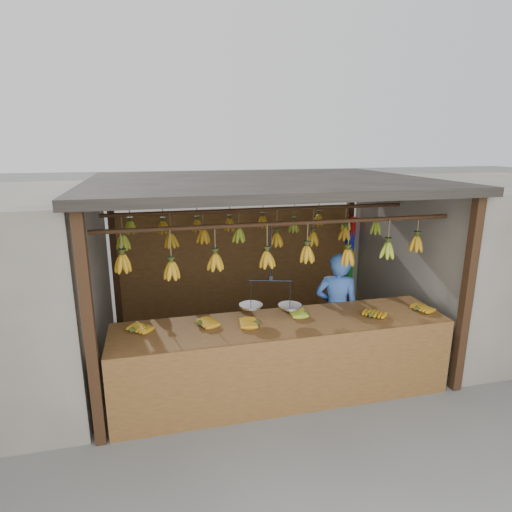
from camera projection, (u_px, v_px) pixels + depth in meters
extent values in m
plane|color=#5B5B57|center=(261.00, 350.00, 6.06)|extent=(80.00, 80.00, 0.00)
cube|color=black|center=(90.00, 335.00, 3.89)|extent=(0.10, 0.10, 2.30)
cube|color=black|center=(466.00, 298.00, 4.81)|extent=(0.10, 0.10, 2.30)
cube|color=black|center=(114.00, 254.00, 6.71)|extent=(0.10, 0.10, 2.30)
cube|color=black|center=(349.00, 240.00, 7.63)|extent=(0.10, 0.10, 2.30)
cube|color=black|center=(262.00, 182.00, 5.45)|extent=(4.30, 3.30, 0.10)
cylinder|color=black|center=(285.00, 224.00, 4.60)|extent=(4.00, 0.05, 0.05)
cylinder|color=black|center=(261.00, 210.00, 5.54)|extent=(4.00, 0.05, 0.05)
cylinder|color=black|center=(245.00, 200.00, 6.48)|extent=(4.00, 0.05, 0.05)
cube|color=brown|center=(239.00, 261.00, 7.23)|extent=(4.00, 0.06, 1.80)
cube|color=slate|center=(487.00, 256.00, 6.59)|extent=(3.00, 3.00, 2.30)
cube|color=brown|center=(283.00, 325.00, 4.79)|extent=(3.77, 0.84, 0.08)
cube|color=brown|center=(294.00, 377.00, 4.51)|extent=(3.77, 0.04, 0.90)
cube|color=black|center=(117.00, 401.00, 4.15)|extent=(0.07, 0.07, 0.82)
cube|color=black|center=(438.00, 359.00, 4.97)|extent=(0.07, 0.07, 0.82)
cube|color=black|center=(122.00, 364.00, 4.85)|extent=(0.07, 0.07, 0.82)
cube|color=black|center=(402.00, 332.00, 5.67)|extent=(0.07, 0.07, 0.82)
ellipsoid|color=#AE7912|center=(135.00, 331.00, 4.48)|extent=(0.29, 0.30, 0.06)
ellipsoid|color=#AE7912|center=(201.00, 325.00, 4.64)|extent=(0.29, 0.26, 0.06)
ellipsoid|color=#AE7912|center=(256.00, 323.00, 4.69)|extent=(0.26, 0.21, 0.06)
ellipsoid|color=#92A523|center=(306.00, 313.00, 4.97)|extent=(0.25, 0.20, 0.06)
ellipsoid|color=#AE7912|center=(372.00, 316.00, 4.86)|extent=(0.30, 0.30, 0.06)
ellipsoid|color=#AE7912|center=(418.00, 310.00, 5.05)|extent=(0.29, 0.26, 0.06)
ellipsoid|color=#AE7912|center=(123.00, 263.00, 4.31)|extent=(0.16, 0.16, 0.28)
ellipsoid|color=#AE7912|center=(172.00, 271.00, 4.39)|extent=(0.16, 0.16, 0.28)
ellipsoid|color=#AE7912|center=(215.00, 262.00, 4.55)|extent=(0.16, 0.16, 0.28)
ellipsoid|color=#AE7912|center=(267.00, 259.00, 4.63)|extent=(0.16, 0.16, 0.28)
ellipsoid|color=#AE7912|center=(307.00, 254.00, 4.73)|extent=(0.16, 0.16, 0.28)
ellipsoid|color=#AE7912|center=(347.00, 257.00, 4.88)|extent=(0.16, 0.16, 0.28)
ellipsoid|color=#92A523|center=(387.00, 250.00, 4.95)|extent=(0.16, 0.16, 0.28)
ellipsoid|color=#AE7912|center=(416.00, 244.00, 5.09)|extent=(0.16, 0.16, 0.28)
ellipsoid|color=#92A523|center=(123.00, 243.00, 5.25)|extent=(0.16, 0.16, 0.28)
ellipsoid|color=#AE7912|center=(171.00, 240.00, 5.34)|extent=(0.16, 0.16, 0.28)
ellipsoid|color=#AE7912|center=(203.00, 236.00, 5.49)|extent=(0.16, 0.16, 0.28)
ellipsoid|color=#92A523|center=(239.00, 235.00, 5.60)|extent=(0.16, 0.16, 0.28)
ellipsoid|color=#AE7912|center=(277.00, 240.00, 5.65)|extent=(0.16, 0.16, 0.28)
ellipsoid|color=#AE7912|center=(313.00, 239.00, 5.77)|extent=(0.16, 0.16, 0.28)
ellipsoid|color=#AE7912|center=(345.00, 234.00, 5.93)|extent=(0.16, 0.16, 0.28)
ellipsoid|color=#92A523|center=(376.00, 228.00, 6.05)|extent=(0.16, 0.16, 0.28)
ellipsoid|color=#92A523|center=(131.00, 227.00, 6.15)|extent=(0.16, 0.16, 0.28)
ellipsoid|color=#AE7912|center=(163.00, 227.00, 6.28)|extent=(0.16, 0.16, 0.28)
ellipsoid|color=#AE7912|center=(197.00, 226.00, 6.43)|extent=(0.16, 0.16, 0.28)
ellipsoid|color=#AE7912|center=(230.00, 225.00, 6.50)|extent=(0.16, 0.16, 0.28)
ellipsoid|color=#AE7912|center=(263.00, 222.00, 6.65)|extent=(0.16, 0.16, 0.28)
ellipsoid|color=#92A523|center=(294.00, 226.00, 6.73)|extent=(0.16, 0.16, 0.28)
ellipsoid|color=#AE7912|center=(318.00, 220.00, 6.86)|extent=(0.16, 0.16, 0.28)
ellipsoid|color=#92A523|center=(346.00, 224.00, 6.94)|extent=(0.16, 0.16, 0.28)
cylinder|color=black|center=(271.00, 253.00, 4.65)|extent=(0.02, 0.02, 0.64)
cylinder|color=black|center=(271.00, 281.00, 4.73)|extent=(0.47, 0.15, 0.02)
cylinder|color=silver|center=(251.00, 306.00, 4.82)|extent=(0.26, 0.26, 0.02)
cylinder|color=silver|center=(290.00, 306.00, 4.80)|extent=(0.26, 0.26, 0.02)
imported|color=#3359A5|center=(336.00, 310.00, 5.49)|extent=(0.64, 0.53, 1.52)
cube|color=red|center=(350.00, 226.00, 7.39)|extent=(0.08, 0.26, 0.34)
cube|color=#1426BF|center=(349.00, 240.00, 7.46)|extent=(0.08, 0.26, 0.34)
cube|color=yellow|center=(349.00, 256.00, 7.53)|extent=(0.08, 0.26, 0.34)
cube|color=#199926|center=(348.00, 274.00, 7.62)|extent=(0.08, 0.26, 0.34)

